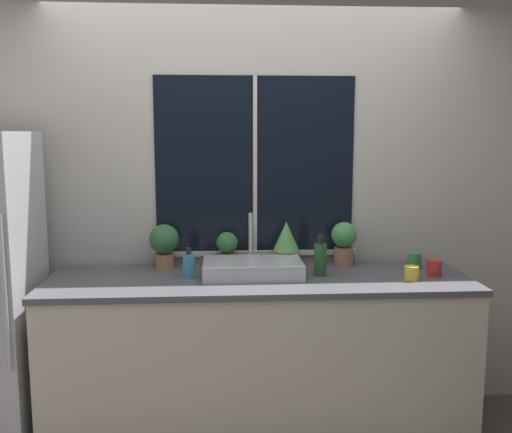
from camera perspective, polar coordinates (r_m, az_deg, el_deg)
name	(u,v)px	position (r m, az deg, el deg)	size (l,w,h in m)	color
wall_back	(255,197)	(3.57, -0.14, 1.97)	(8.00, 0.09, 2.70)	#BCB7AD
counter	(259,356)	(3.39, 0.30, -13.81)	(2.39, 0.70, 0.94)	beige
sink	(253,268)	(3.27, -0.35, -5.18)	(0.56, 0.38, 0.34)	#ADADB2
potted_plant_far_left	(164,243)	(3.48, -9.16, -2.60)	(0.18, 0.18, 0.27)	#9E6B4C
potted_plant_center_left	(227,249)	(3.47, -2.91, -3.31)	(0.13, 0.13, 0.22)	#9E6B4C
potted_plant_center_right	(286,240)	(3.48, 3.04, -2.32)	(0.17, 0.17, 0.28)	#9E6B4C
potted_plant_far_right	(344,241)	(3.54, 8.79, -2.42)	(0.16, 0.16, 0.27)	#9E6B4C
soap_bottle	(189,265)	(3.25, -6.74, -4.85)	(0.07, 0.07, 0.17)	teal
bottle_tall	(320,258)	(3.29, 6.45, -4.19)	(0.07, 0.07, 0.24)	#235128
mug_green	(414,261)	(3.58, 15.56, -4.27)	(0.08, 0.08, 0.09)	#38844C
mug_yellow	(412,273)	(3.30, 15.30, -5.48)	(0.08, 0.08, 0.08)	gold
mug_red	(434,268)	(3.43, 17.37, -4.91)	(0.08, 0.08, 0.09)	#B72D28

